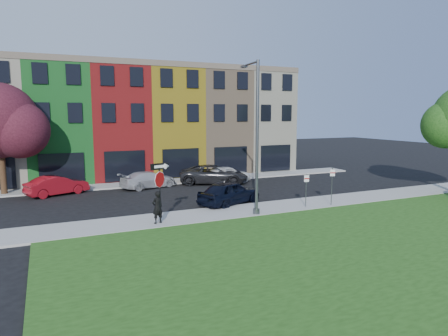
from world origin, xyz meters
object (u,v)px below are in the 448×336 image
street_lamp (256,138)px  sedan_near (229,193)px  stop_sign (160,181)px  man (157,207)px

street_lamp → sedan_near: bearing=99.8°
stop_sign → man: 1.43m
sedan_near → stop_sign: bearing=94.6°
stop_sign → man: bearing=166.0°
man → sedan_near: man is taller
stop_sign → street_lamp: 6.06m
man → street_lamp: size_ratio=0.20×
man → street_lamp: (5.82, -0.18, 3.56)m
man → street_lamp: bearing=158.0°
stop_sign → man: size_ratio=1.84×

